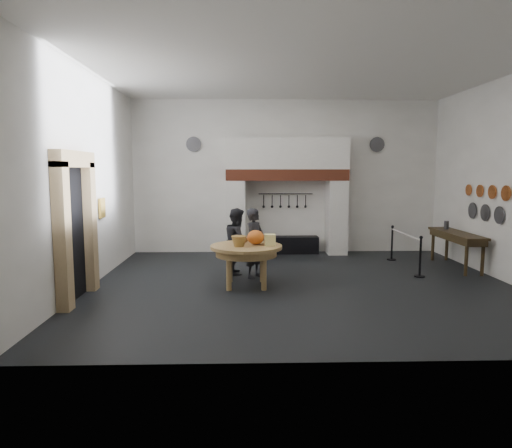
{
  "coord_description": "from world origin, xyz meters",
  "views": [
    {
      "loc": [
        -1.26,
        -9.56,
        2.45
      ],
      "look_at": [
        -1.0,
        -0.28,
        1.35
      ],
      "focal_mm": 32.0,
      "sensor_mm": 36.0,
      "label": 1
    }
  ],
  "objects_px": {
    "work_table": "(246,247)",
    "barrier_post_near": "(420,258)",
    "iron_range": "(286,245)",
    "side_table": "(457,233)",
    "visitor_near": "(255,243)",
    "barrier_post_far": "(392,244)",
    "visitor_far": "(238,241)"
  },
  "relations": [
    {
      "from": "work_table",
      "to": "barrier_post_near",
      "type": "relative_size",
      "value": 1.68
    },
    {
      "from": "iron_range",
      "to": "side_table",
      "type": "distance_m",
      "value": 4.65
    },
    {
      "from": "visitor_near",
      "to": "barrier_post_far",
      "type": "xyz_separation_m",
      "value": [
        3.8,
        1.94,
        -0.35
      ]
    },
    {
      "from": "work_table",
      "to": "visitor_far",
      "type": "xyz_separation_m",
      "value": [
        -0.2,
        1.16,
        -0.06
      ]
    },
    {
      "from": "visitor_far",
      "to": "barrier_post_far",
      "type": "bearing_deg",
      "value": -72.26
    },
    {
      "from": "visitor_far",
      "to": "iron_range",
      "type": "bearing_deg",
      "value": -30.28
    },
    {
      "from": "iron_range",
      "to": "barrier_post_far",
      "type": "bearing_deg",
      "value": -21.39
    },
    {
      "from": "visitor_near",
      "to": "barrier_post_near",
      "type": "relative_size",
      "value": 1.77
    },
    {
      "from": "barrier_post_near",
      "to": "visitor_near",
      "type": "bearing_deg",
      "value": 179.13
    },
    {
      "from": "side_table",
      "to": "barrier_post_near",
      "type": "xyz_separation_m",
      "value": [
        -1.3,
        -0.99,
        -0.42
      ]
    },
    {
      "from": "barrier_post_far",
      "to": "visitor_near",
      "type": "bearing_deg",
      "value": -152.92
    },
    {
      "from": "iron_range",
      "to": "visitor_far",
      "type": "bearing_deg",
      "value": -117.85
    },
    {
      "from": "work_table",
      "to": "visitor_near",
      "type": "relative_size",
      "value": 0.95
    },
    {
      "from": "work_table",
      "to": "barrier_post_near",
      "type": "height_order",
      "value": "barrier_post_near"
    },
    {
      "from": "work_table",
      "to": "side_table",
      "type": "bearing_deg",
      "value": 17.77
    },
    {
      "from": "side_table",
      "to": "work_table",
      "type": "bearing_deg",
      "value": -162.23
    },
    {
      "from": "iron_range",
      "to": "visitor_far",
      "type": "distance_m",
      "value": 3.03
    },
    {
      "from": "work_table",
      "to": "barrier_post_far",
      "type": "relative_size",
      "value": 1.68
    },
    {
      "from": "barrier_post_far",
      "to": "work_table",
      "type": "bearing_deg",
      "value": -145.96
    },
    {
      "from": "iron_range",
      "to": "visitor_near",
      "type": "distance_m",
      "value": 3.25
    },
    {
      "from": "side_table",
      "to": "barrier_post_near",
      "type": "distance_m",
      "value": 1.69
    },
    {
      "from": "visitor_far",
      "to": "barrier_post_near",
      "type": "xyz_separation_m",
      "value": [
        4.2,
        -0.46,
        -0.33
      ]
    },
    {
      "from": "side_table",
      "to": "barrier_post_near",
      "type": "bearing_deg",
      "value": -142.49
    },
    {
      "from": "visitor_near",
      "to": "work_table",
      "type": "bearing_deg",
      "value": -161.59
    },
    {
      "from": "visitor_near",
      "to": "barrier_post_near",
      "type": "xyz_separation_m",
      "value": [
        3.8,
        -0.06,
        -0.35
      ]
    },
    {
      "from": "visitor_far",
      "to": "barrier_post_near",
      "type": "height_order",
      "value": "visitor_far"
    },
    {
      "from": "visitor_near",
      "to": "barrier_post_far",
      "type": "relative_size",
      "value": 1.77
    },
    {
      "from": "visitor_far",
      "to": "side_table",
      "type": "xyz_separation_m",
      "value": [
        5.5,
        0.54,
        0.09
      ]
    },
    {
      "from": "side_table",
      "to": "barrier_post_far",
      "type": "distance_m",
      "value": 1.69
    },
    {
      "from": "iron_range",
      "to": "side_table",
      "type": "height_order",
      "value": "side_table"
    },
    {
      "from": "work_table",
      "to": "barrier_post_far",
      "type": "xyz_separation_m",
      "value": [
        4.0,
        2.7,
        -0.39
      ]
    },
    {
      "from": "work_table",
      "to": "barrier_post_near",
      "type": "xyz_separation_m",
      "value": [
        4.0,
        0.7,
        -0.39
      ]
    }
  ]
}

